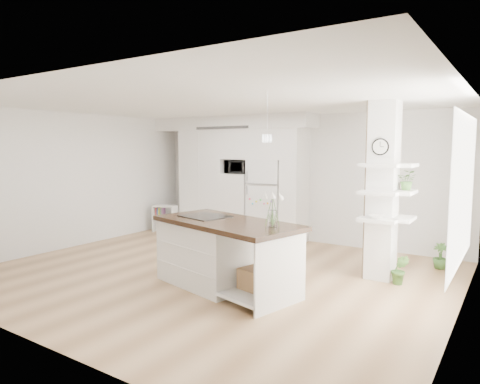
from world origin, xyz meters
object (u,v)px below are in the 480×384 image
Objects in this scene: refrigerator at (268,200)px; bookshelf at (166,220)px; floor_plant_a at (400,270)px; kitchen_island at (215,251)px.

refrigerator is 2.60m from bookshelf.
bookshelf is at bearing -165.74° from refrigerator.
bookshelf is 1.40× the size of floor_plant_a.
kitchen_island reaches higher than floor_plant_a.
bookshelf is at bearing 169.51° from floor_plant_a.
refrigerator is at bearing 119.70° from kitchen_island.
floor_plant_a is at bearing -28.04° from bookshelf.
kitchen_island is (0.90, -3.15, -0.36)m from refrigerator.
kitchen_island reaches higher than bookshelf.
floor_plant_a is at bearing 47.20° from kitchen_island.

